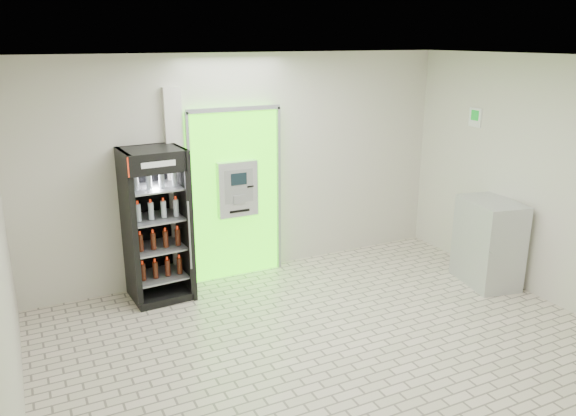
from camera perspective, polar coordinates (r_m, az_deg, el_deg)
ground at (r=6.13m, az=5.11°, el=-14.40°), size 6.00×6.00×0.00m
room_shell at (r=5.41m, az=5.62°, el=2.53°), size 6.00×6.00×6.00m
atm_assembly at (r=7.60m, az=-5.40°, el=1.53°), size 1.30×0.24×2.33m
pillar at (r=7.37m, az=-11.20°, el=1.83°), size 0.22×0.11×2.60m
beverage_cooler at (r=7.14m, az=-13.20°, el=-1.96°), size 0.76×0.71×1.92m
steel_cabinet at (r=7.92m, az=19.69°, el=-3.30°), size 0.74×0.96×1.15m
exit_sign at (r=8.27m, az=18.49°, el=8.73°), size 0.02×0.22×0.26m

